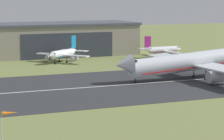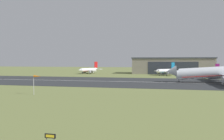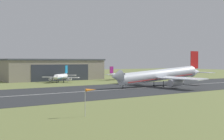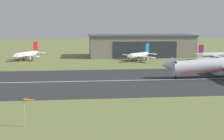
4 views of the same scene
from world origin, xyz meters
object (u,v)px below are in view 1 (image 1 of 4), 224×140
object	(u,v)px
airplane_landing	(202,61)
airplane_parked_west	(163,50)
windsock_pole	(9,115)
airplane_parked_centre	(63,54)

from	to	relation	value
airplane_landing	airplane_parked_west	distance (m)	51.76
airplane_landing	windsock_pole	world-z (taller)	airplane_landing
airplane_parked_west	airplane_parked_centre	world-z (taller)	airplane_parked_centre
airplane_parked_west	windsock_pole	size ratio (longest dim) A/B	3.83
airplane_parked_west	windsock_pole	world-z (taller)	airplane_parked_west
airplane_landing	windsock_pole	size ratio (longest dim) A/B	9.51
airplane_parked_west	windsock_pole	distance (m)	125.66
windsock_pole	airplane_landing	bearing A→B (deg)	36.03
airplane_parked_centre	windsock_pole	distance (m)	104.58
airplane_parked_west	windsock_pole	xyz separation A→B (m)	(-79.60, -97.20, 2.43)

